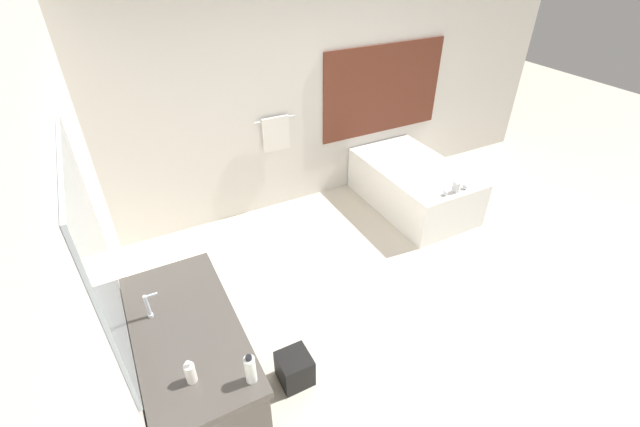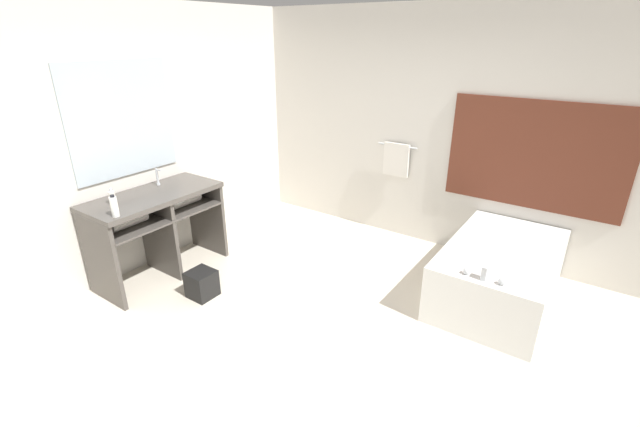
{
  "view_description": "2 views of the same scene",
  "coord_description": "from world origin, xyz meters",
  "px_view_note": "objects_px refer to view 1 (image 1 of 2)",
  "views": [
    {
      "loc": [
        -1.97,
        -2.09,
        2.99
      ],
      "look_at": [
        -0.45,
        0.78,
        0.76
      ],
      "focal_mm": 24.0,
      "sensor_mm": 36.0,
      "label": 1
    },
    {
      "loc": [
        1.79,
        -2.47,
        2.39
      ],
      "look_at": [
        -0.42,
        0.71,
        0.75
      ],
      "focal_mm": 24.0,
      "sensor_mm": 36.0,
      "label": 2
    }
  ],
  "objects_px": {
    "bathtub": "(413,184)",
    "soap_dispenser": "(190,373)",
    "water_bottle_1": "(250,369)",
    "waste_bin": "(295,369)"
  },
  "relations": [
    {
      "from": "bathtub",
      "to": "water_bottle_1",
      "type": "height_order",
      "value": "water_bottle_1"
    },
    {
      "from": "bathtub",
      "to": "waste_bin",
      "type": "height_order",
      "value": "bathtub"
    },
    {
      "from": "bathtub",
      "to": "waste_bin",
      "type": "relative_size",
      "value": 5.84
    },
    {
      "from": "water_bottle_1",
      "to": "waste_bin",
      "type": "height_order",
      "value": "water_bottle_1"
    },
    {
      "from": "water_bottle_1",
      "to": "waste_bin",
      "type": "bearing_deg",
      "value": 46.2
    },
    {
      "from": "water_bottle_1",
      "to": "waste_bin",
      "type": "relative_size",
      "value": 0.75
    },
    {
      "from": "bathtub",
      "to": "soap_dispenser",
      "type": "height_order",
      "value": "soap_dispenser"
    },
    {
      "from": "bathtub",
      "to": "soap_dispenser",
      "type": "bearing_deg",
      "value": -148.24
    },
    {
      "from": "water_bottle_1",
      "to": "soap_dispenser",
      "type": "height_order",
      "value": "water_bottle_1"
    },
    {
      "from": "water_bottle_1",
      "to": "soap_dispenser",
      "type": "distance_m",
      "value": 0.33
    }
  ]
}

